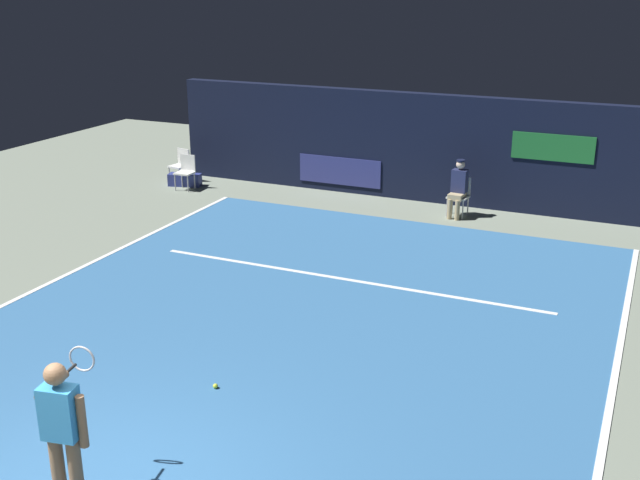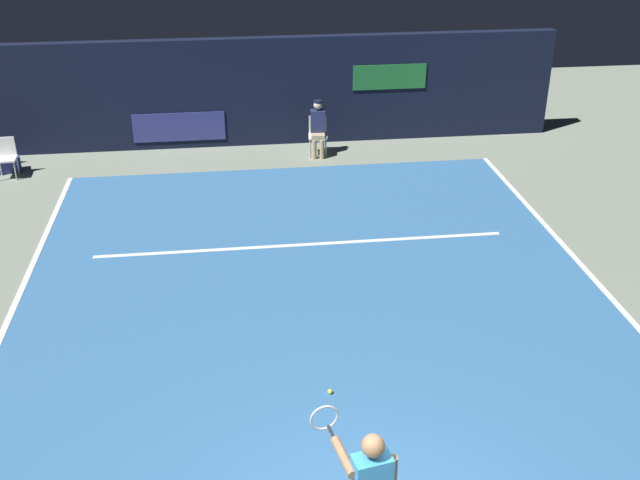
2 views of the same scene
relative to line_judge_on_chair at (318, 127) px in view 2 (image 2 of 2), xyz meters
name	(u,v)px [view 2 (image 2 of 2)]	position (x,y,z in m)	size (l,w,h in m)	color
ground_plane	(316,305)	(-0.87, -6.71, -0.69)	(27.96, 27.96, 0.00)	gray
court_surface	(316,305)	(-0.87, -6.71, -0.68)	(9.61, 11.86, 0.01)	#336699
line_sideline_left	(600,285)	(3.88, -6.71, -0.67)	(0.10, 11.86, 0.01)	white
line_sideline_right	(6,325)	(-5.63, -6.71, -0.67)	(0.10, 11.86, 0.01)	white
line_service	(302,245)	(-0.87, -4.63, -0.67)	(7.50, 0.10, 0.01)	white
back_wall	(277,91)	(-0.88, 1.02, 0.61)	(13.69, 0.33, 2.60)	black
line_judge_on_chair	(318,127)	(0.00, 0.00, 0.00)	(0.48, 0.56, 1.32)	white
courtside_chair_near	(6,155)	(-6.99, -0.47, -0.18)	(0.46, 0.44, 0.88)	white
tennis_ball	(330,391)	(-0.96, -8.95, -0.64)	(0.07, 0.07, 0.07)	#CCE033
equipment_bag	(1,166)	(-7.21, -0.22, -0.53)	(0.84, 0.32, 0.32)	navy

